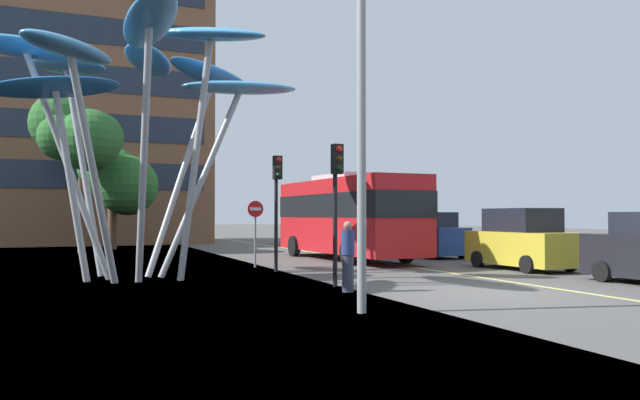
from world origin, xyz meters
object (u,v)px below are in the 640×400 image
(red_bus, at_px, (347,213))
(no_entry_sign, at_px, (255,223))
(car_far_side, at_px, (303,230))
(pedestrian, at_px, (348,256))
(traffic_light_kerb_far, at_px, (277,188))
(leaf_sculpture, at_px, (133,74))
(traffic_light_kerb_near, at_px, (337,184))
(car_parked_mid, at_px, (522,241))
(car_side_street, at_px, (357,232))
(car_parked_far, at_px, (430,236))
(street_lamp, at_px, (375,31))

(red_bus, xyz_separation_m, no_entry_sign, (-4.82, -2.37, -0.38))
(car_far_side, bearing_deg, pedestrian, -108.01)
(traffic_light_kerb_far, relative_size, pedestrian, 2.22)
(leaf_sculpture, xyz_separation_m, traffic_light_kerb_near, (4.87, -4.37, -3.47))
(car_parked_mid, relative_size, car_side_street, 1.07)
(car_side_street, height_order, pedestrian, car_side_street)
(traffic_light_kerb_near, bearing_deg, leaf_sculpture, 138.10)
(traffic_light_kerb_near, xyz_separation_m, car_side_street, (8.59, 16.75, -1.78))
(pedestrian, relative_size, no_entry_sign, 0.72)
(leaf_sculpture, bearing_deg, car_parked_far, 19.92)
(traffic_light_kerb_far, xyz_separation_m, pedestrian, (-0.06, -5.90, -1.95))
(red_bus, height_order, car_parked_far, red_bus)
(leaf_sculpture, xyz_separation_m, car_far_side, (12.87, 19.66, -5.32))
(car_side_street, bearing_deg, traffic_light_kerb_far, -126.04)
(car_parked_far, bearing_deg, leaf_sculpture, -160.08)
(traffic_light_kerb_near, height_order, car_far_side, traffic_light_kerb_near)
(car_side_street, relative_size, car_far_side, 1.00)
(leaf_sculpture, height_order, traffic_light_kerb_far, leaf_sculpture)
(leaf_sculpture, xyz_separation_m, car_parked_mid, (13.16, -1.84, -5.23))
(car_parked_far, relative_size, pedestrian, 2.32)
(car_far_side, relative_size, no_entry_sign, 1.63)
(traffic_light_kerb_near, height_order, pedestrian, traffic_light_kerb_near)
(traffic_light_kerb_near, bearing_deg, car_parked_mid, 16.97)
(car_side_street, distance_m, no_entry_sign, 13.28)
(traffic_light_kerb_near, relative_size, car_parked_far, 0.93)
(red_bus, height_order, traffic_light_kerb_far, traffic_light_kerb_far)
(leaf_sculpture, height_order, pedestrian, leaf_sculpture)
(car_far_side, bearing_deg, traffic_light_kerb_far, -112.86)
(car_parked_mid, distance_m, pedestrian, 9.21)
(traffic_light_kerb_near, xyz_separation_m, pedestrian, (-0.17, -1.10, -1.87))
(traffic_light_kerb_far, distance_m, car_side_street, 14.89)
(traffic_light_kerb_far, height_order, car_far_side, traffic_light_kerb_far)
(red_bus, xyz_separation_m, traffic_light_kerb_far, (-4.65, -4.45, 0.83))
(red_bus, relative_size, traffic_light_kerb_far, 2.50)
(red_bus, xyz_separation_m, car_parked_far, (4.20, 0.06, -1.04))
(red_bus, distance_m, car_far_side, 15.22)
(street_lamp, distance_m, no_entry_sign, 11.83)
(car_parked_far, relative_size, car_far_side, 1.03)
(leaf_sculpture, bearing_deg, traffic_light_kerb_far, 5.10)
(leaf_sculpture, xyz_separation_m, street_lamp, (3.85, -8.62, -0.64))
(red_bus, bearing_deg, car_parked_far, 0.86)
(traffic_light_kerb_far, xyz_separation_m, car_parked_mid, (8.40, -2.27, -1.83))
(red_bus, height_order, leaf_sculpture, leaf_sculpture)
(red_bus, bearing_deg, car_side_street, 61.69)
(red_bus, distance_m, car_parked_far, 4.33)
(leaf_sculpture, xyz_separation_m, traffic_light_kerb_far, (4.77, 0.43, -3.39))
(street_lamp, distance_m, pedestrian, 5.72)
(traffic_light_kerb_near, height_order, car_side_street, traffic_light_kerb_near)
(red_bus, relative_size, no_entry_sign, 4.01)
(traffic_light_kerb_near, relative_size, car_parked_mid, 0.89)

